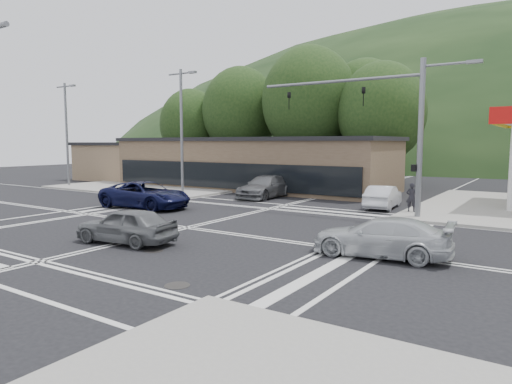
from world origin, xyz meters
The scene contains 20 objects.
ground centered at (0.00, 0.00, 0.00)m, with size 120.00×120.00×0.00m, color black.
sidewalk_nw centered at (-15.00, 15.00, 0.07)m, with size 16.00×16.00×0.15m, color gray.
commercial_row centered at (-8.00, 17.00, 2.00)m, with size 24.00×8.00×4.00m, color brown.
commercial_nw centered at (-24.00, 17.00, 1.80)m, with size 8.00×7.00×3.60m, color #846B4F.
hill_north centered at (0.00, 90.00, 0.00)m, with size 252.00×126.00×140.00m, color black.
tree_n_a centered at (-14.00, 24.00, 7.14)m, with size 8.00×8.00×11.75m.
tree_n_b centered at (-6.00, 24.00, 7.79)m, with size 9.00×9.00×12.98m.
tree_n_c centered at (1.00, 24.00, 6.49)m, with size 7.60×7.60×10.87m.
tree_n_d centered at (-20.00, 23.00, 5.84)m, with size 6.80×6.80×9.76m.
tree_n_e centered at (-2.00, 28.00, 7.14)m, with size 8.40×8.40×11.98m.
streetlight_nw centered at (-8.44, 9.00, 5.05)m, with size 2.50×0.25×9.00m.
streetlight_w centered at (-21.94, 9.00, 5.05)m, with size 2.50×0.25×9.00m.
signal_mast_ne centered at (6.95, 8.20, 5.07)m, with size 11.65×0.30×8.00m.
car_blue_west centered at (-6.32, 3.39, 0.79)m, with size 2.63×5.70×1.58m, color black.
car_grey_center centered at (0.20, -3.67, 0.70)m, with size 1.65×4.10×1.40m, color slate.
car_silver_east centered at (9.09, -0.30, 0.68)m, with size 1.89×4.66×1.35m, color silver.
car_queue_a centered at (5.50, 11.04, 0.68)m, with size 1.44×4.13×1.36m, color silver.
car_queue_b centered at (2.29, 16.47, 0.67)m, with size 1.59×3.94×1.34m, color #B4B4B0.
car_northbound centered at (-3.09, 11.61, 0.78)m, with size 2.19×5.38×1.56m, color #5B5D5F.
pedestrian centered at (7.50, 9.67, 0.94)m, with size 0.57×0.38×1.57m, color black.
Camera 1 is at (13.94, -15.39, 3.88)m, focal length 32.00 mm.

